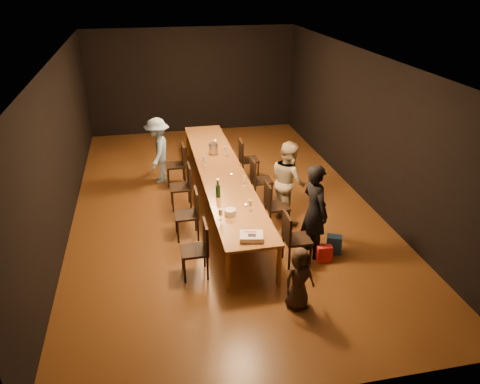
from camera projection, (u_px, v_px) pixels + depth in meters
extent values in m
plane|color=#3E200F|center=(222.00, 203.00, 9.84)|extent=(10.00, 10.00, 0.00)
cube|color=black|center=(192.00, 81.00, 13.60)|extent=(6.00, 0.04, 3.00)
cube|color=black|center=(302.00, 291.00, 4.78)|extent=(6.00, 0.04, 3.00)
cube|color=black|center=(61.00, 146.00, 8.64)|extent=(0.04, 10.00, 3.00)
cube|color=black|center=(363.00, 126.00, 9.74)|extent=(0.04, 10.00, 3.00)
cube|color=silver|center=(219.00, 57.00, 8.54)|extent=(6.00, 10.00, 0.04)
cube|color=brown|center=(221.00, 172.00, 9.53)|extent=(0.90, 6.00, 0.05)
cylinder|color=brown|center=(228.00, 271.00, 7.06)|extent=(0.08, 0.08, 0.70)
cylinder|color=brown|center=(279.00, 265.00, 7.21)|extent=(0.08, 0.08, 0.70)
cylinder|color=brown|center=(188.00, 143.00, 12.18)|extent=(0.08, 0.08, 0.70)
cylinder|color=brown|center=(218.00, 141.00, 12.32)|extent=(0.08, 0.08, 0.70)
imported|color=black|center=(315.00, 211.00, 7.77)|extent=(0.53, 0.68, 1.66)
imported|color=#BEB18E|center=(288.00, 181.00, 8.94)|extent=(0.71, 0.86, 1.59)
imported|color=#89B0D5|center=(158.00, 151.00, 10.54)|extent=(0.74, 1.06, 1.50)
imported|color=#3B2C21|center=(299.00, 278.00, 6.67)|extent=(0.54, 0.43, 0.97)
cube|color=red|center=(324.00, 254.00, 7.85)|extent=(0.25, 0.15, 0.29)
cube|color=#235A9B|center=(334.00, 244.00, 8.09)|extent=(0.30, 0.26, 0.32)
cube|color=white|center=(251.00, 237.00, 7.11)|extent=(0.41, 0.35, 0.08)
cube|color=black|center=(252.00, 235.00, 7.06)|extent=(0.14, 0.12, 0.00)
cube|color=red|center=(250.00, 232.00, 7.15)|extent=(0.19, 0.07, 0.00)
cylinder|color=white|center=(230.00, 212.00, 7.78)|extent=(0.25, 0.25, 0.11)
cylinder|color=#A6A7AB|center=(213.00, 149.00, 10.35)|extent=(0.27, 0.27, 0.23)
cylinder|color=#B2B7B2|center=(246.00, 205.00, 8.09)|extent=(0.05, 0.05, 0.03)
cylinder|color=#B2B7B2|center=(231.00, 175.00, 9.29)|extent=(0.05, 0.05, 0.03)
cylinder|color=#B2B7B2|center=(215.00, 141.00, 11.08)|extent=(0.05, 0.05, 0.03)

